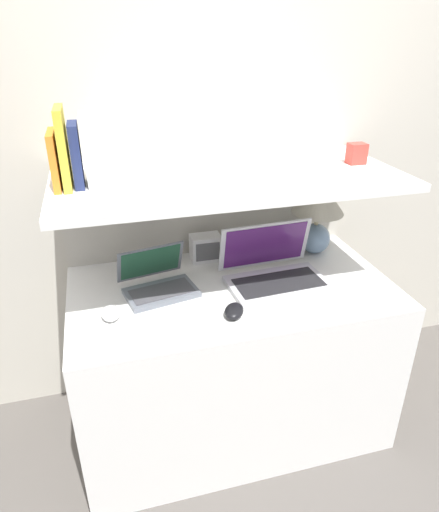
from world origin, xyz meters
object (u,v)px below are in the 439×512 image
book_orange (55,160)px  shelf_gadget (357,154)px  second_mouse (111,313)px  computer_mouse (234,311)px  book_navy (76,155)px  laptop_large (274,271)px  table_lamp (318,207)px  book_yellow (63,148)px  book_white (89,150)px  laptop_small (158,282)px  router_box (206,248)px

book_orange → shelf_gadget: 1.11m
second_mouse → book_orange: 0.55m
computer_mouse → book_navy: 0.75m
laptop_large → table_lamp: bearing=35.9°
table_lamp → computer_mouse: size_ratio=2.89×
computer_mouse → shelf_gadget: size_ratio=1.50×
computer_mouse → second_mouse: same height
book_yellow → book_white: 0.08m
laptop_large → computer_mouse: 0.30m
laptop_small → book_orange: size_ratio=1.65×
second_mouse → router_box: bearing=39.1°
table_lamp → laptop_small: size_ratio=1.13×
router_box → book_navy: size_ratio=0.63×
second_mouse → book_white: bearing=91.0°
second_mouse → book_yellow: bearing=116.8°
table_lamp → router_box: size_ratio=2.65×
table_lamp → second_mouse: table_lamp is taller
laptop_small → second_mouse: size_ratio=3.17×
book_white → book_yellow: bearing=180.0°
laptop_large → book_white: book_white is taller
computer_mouse → book_yellow: size_ratio=0.46×
laptop_large → shelf_gadget: (0.35, 0.07, 0.43)m
laptop_large → shelf_gadget: bearing=11.7°
computer_mouse → book_white: size_ratio=0.51×
laptop_small → shelf_gadget: bearing=1.9°
book_navy → book_white: size_ratio=0.89×
router_box → book_yellow: book_yellow is taller
table_lamp → book_navy: size_ratio=1.66×
laptop_small → book_yellow: 0.59m
laptop_small → shelf_gadget: size_ratio=3.84×
laptop_large → book_orange: (-0.76, 0.07, 0.48)m
book_orange → book_white: bearing=0.0°
second_mouse → book_white: (-0.00, 0.17, 0.53)m
laptop_large → second_mouse: (-0.65, -0.09, -0.03)m
laptop_small → computer_mouse: laptop_small is taller
laptop_small → router_box: (0.24, 0.21, 0.02)m
second_mouse → laptop_small: bearing=36.5°
computer_mouse → shelf_gadget: (0.57, 0.27, 0.46)m
table_lamp → book_white: book_white is taller
shelf_gadget → book_navy: bearing=180.0°
second_mouse → book_white: size_ratio=0.41×
router_box → book_orange: bearing=-161.4°
book_orange → book_white: book_white is taller
second_mouse → book_yellow: 0.58m
second_mouse → computer_mouse: bearing=-13.4°
computer_mouse → book_yellow: 0.79m
book_orange → laptop_small: bearing=-4.9°
laptop_small → book_orange: (-0.30, 0.03, 0.49)m
table_lamp → book_orange: 1.09m
book_orange → book_white: size_ratio=0.79×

